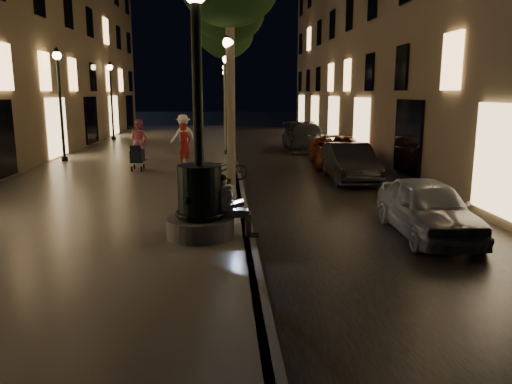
{
  "coord_description": "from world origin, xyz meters",
  "views": [
    {
      "loc": [
        -0.51,
        -8.05,
        3.15
      ],
      "look_at": [
        0.22,
        3.0,
        0.93
      ],
      "focal_mm": 35.0,
      "sensor_mm": 36.0,
      "label": 1
    }
  ],
  "objects": [
    {
      "name": "pedestrian_white",
      "position": [
        -2.38,
        15.77,
        1.16
      ],
      "size": [
        1.43,
        1.19,
        1.93
      ],
      "primitive_type": "imported",
      "rotation": [
        0.0,
        0.0,
        3.6
      ],
      "color": "white",
      "rests_on": "promenade"
    },
    {
      "name": "car_front",
      "position": [
        4.0,
        2.44,
        0.63
      ],
      "size": [
        1.61,
        3.77,
        1.27
      ],
      "primitive_type": "imported",
      "rotation": [
        0.0,
        0.0,
        -0.03
      ],
      "color": "#ACAFB4",
      "rests_on": "ground"
    },
    {
      "name": "ground",
      "position": [
        0.0,
        15.0,
        0.0
      ],
      "size": [
        120.0,
        120.0,
        0.0
      ],
      "primitive_type": "plane",
      "color": "black",
      "rests_on": "ground"
    },
    {
      "name": "lamp_left_c",
      "position": [
        -7.4,
        24.0,
        3.24
      ],
      "size": [
        0.36,
        0.36,
        4.81
      ],
      "color": "black",
      "rests_on": "promenade"
    },
    {
      "name": "pedestrian_red",
      "position": [
        -2.05,
        12.05,
        1.07
      ],
      "size": [
        0.72,
        0.76,
        1.75
      ],
      "primitive_type": "imported",
      "rotation": [
        0.0,
        0.0,
        0.91
      ],
      "color": "#B12423",
      "rests_on": "promenade"
    },
    {
      "name": "car_rear",
      "position": [
        4.0,
        19.0,
        0.75
      ],
      "size": [
        2.22,
        5.19,
        1.49
      ],
      "primitive_type": "imported",
      "rotation": [
        0.0,
        0.0,
        0.02
      ],
      "color": "#333238",
      "rests_on": "ground"
    },
    {
      "name": "lamp_curb_b",
      "position": [
        -0.3,
        16.0,
        3.24
      ],
      "size": [
        0.36,
        0.36,
        4.81
      ],
      "color": "black",
      "rests_on": "promenade"
    },
    {
      "name": "building_right",
      "position": [
        10.0,
        18.0,
        7.5
      ],
      "size": [
        8.0,
        36.0,
        15.0
      ],
      "primitive_type": "cube",
      "color": "#77634A",
      "rests_on": "ground"
    },
    {
      "name": "lamp_left_b",
      "position": [
        -7.4,
        14.0,
        3.24
      ],
      "size": [
        0.36,
        0.36,
        4.81
      ],
      "color": "black",
      "rests_on": "promenade"
    },
    {
      "name": "lamp_curb_d",
      "position": [
        -0.3,
        32.0,
        3.24
      ],
      "size": [
        0.36,
        0.36,
        4.81
      ],
      "color": "black",
      "rests_on": "promenade"
    },
    {
      "name": "seated_man_laptop",
      "position": [
        -0.39,
        2.0,
        0.89
      ],
      "size": [
        0.93,
        0.32,
        1.31
      ],
      "color": "tan",
      "rests_on": "promenade"
    },
    {
      "name": "lamp_curb_c",
      "position": [
        -0.3,
        24.0,
        3.24
      ],
      "size": [
        0.36,
        0.36,
        4.81
      ],
      "color": "black",
      "rests_on": "promenade"
    },
    {
      "name": "car_second",
      "position": [
        4.0,
        9.32,
        0.68
      ],
      "size": [
        1.55,
        4.14,
        1.35
      ],
      "primitive_type": "imported",
      "rotation": [
        0.0,
        0.0,
        -0.03
      ],
      "color": "black",
      "rests_on": "ground"
    },
    {
      "name": "pedestrian_pink",
      "position": [
        -4.17,
        13.98,
        1.11
      ],
      "size": [
        1.08,
        0.98,
        1.81
      ],
      "primitive_type": "imported",
      "rotation": [
        0.0,
        0.0,
        2.73
      ],
      "color": "#D26F8B",
      "rests_on": "promenade"
    },
    {
      "name": "tree_third",
      "position": [
        -0.3,
        20.0,
        6.14
      ],
      "size": [
        3.0,
        3.0,
        7.2
      ],
      "color": "#6B604C",
      "rests_on": "promenade"
    },
    {
      "name": "tree_second",
      "position": [
        -0.2,
        14.0,
        6.33
      ],
      "size": [
        3.0,
        3.0,
        7.4
      ],
      "color": "#6B604C",
      "rests_on": "promenade"
    },
    {
      "name": "curb_strip",
      "position": [
        0.0,
        15.0,
        0.1
      ],
      "size": [
        0.25,
        45.0,
        0.2
      ],
      "primitive_type": "cube",
      "color": "#59595B",
      "rests_on": "ground"
    },
    {
      "name": "lamp_curb_a",
      "position": [
        -0.3,
        8.0,
        3.24
      ],
      "size": [
        0.36,
        0.36,
        4.81
      ],
      "color": "black",
      "rests_on": "promenade"
    },
    {
      "name": "tree_far",
      "position": [
        -0.22,
        26.0,
        6.43
      ],
      "size": [
        3.0,
        3.0,
        7.5
      ],
      "color": "#6B604C",
      "rests_on": "promenade"
    },
    {
      "name": "promenade",
      "position": [
        -4.0,
        15.0,
        0.1
      ],
      "size": [
        8.0,
        45.0,
        0.2
      ],
      "primitive_type": "cube",
      "color": "slate",
      "rests_on": "ground"
    },
    {
      "name": "car_third",
      "position": [
        4.47,
        13.14,
        0.66
      ],
      "size": [
        2.57,
        4.89,
        1.31
      ],
      "primitive_type": "imported",
      "rotation": [
        0.0,
        0.0,
        -0.08
      ],
      "color": "maroon",
      "rests_on": "ground"
    },
    {
      "name": "stroller",
      "position": [
        -3.78,
        11.12,
        0.75
      ],
      "size": [
        0.45,
        1.06,
        1.09
      ],
      "rotation": [
        0.0,
        0.0,
        0.0
      ],
      "color": "black",
      "rests_on": "promenade"
    },
    {
      "name": "cobble_lane",
      "position": [
        3.0,
        15.0,
        0.01
      ],
      "size": [
        6.0,
        45.0,
        0.02
      ],
      "primitive_type": "cube",
      "color": "black",
      "rests_on": "ground"
    },
    {
      "name": "bicycle",
      "position": [
        -0.47,
        8.72,
        0.61
      ],
      "size": [
        1.62,
        0.69,
        0.83
      ],
      "primitive_type": "imported",
      "rotation": [
        0.0,
        0.0,
        1.66
      ],
      "color": "black",
      "rests_on": "promenade"
    },
    {
      "name": "fountain_lamppost",
      "position": [
        -1.0,
        2.0,
        1.21
      ],
      "size": [
        1.4,
        1.4,
        5.21
      ],
      "color": "#59595B",
      "rests_on": "promenade"
    }
  ]
}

